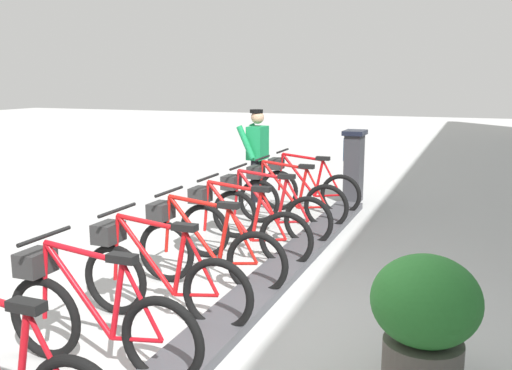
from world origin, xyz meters
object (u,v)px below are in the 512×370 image
at_px(bike_docked_6, 92,316).
at_px(bike_docked_0, 305,187).
at_px(bike_docked_5, 157,276).
at_px(worker_near_rack, 257,154).
at_px(bike_docked_3, 238,227).
at_px(bike_docked_1, 287,197).
at_px(payment_kiosk, 354,165).
at_px(bike_docked_2, 265,210).
at_px(planter_bush, 425,315).
at_px(bike_docked_4, 203,248).

bearing_deg(bike_docked_6, bike_docked_0, -90.00).
xyz_separation_m(bike_docked_5, worker_near_rack, (0.89, -4.69, 0.48)).
bearing_deg(bike_docked_3, bike_docked_1, -90.00).
distance_m(bike_docked_0, bike_docked_3, 2.74).
bearing_deg(payment_kiosk, bike_docked_0, 62.18).
relative_size(bike_docked_2, bike_docked_5, 1.00).
xyz_separation_m(bike_docked_3, bike_docked_6, (0.00, 2.74, 0.00)).
bearing_deg(bike_docked_2, planter_bush, 127.67).
height_order(payment_kiosk, planter_bush, payment_kiosk).
bearing_deg(bike_docked_2, bike_docked_1, -90.00).
relative_size(bike_docked_2, bike_docked_3, 1.00).
distance_m(bike_docked_5, planter_bush, 2.34).
bearing_deg(bike_docked_6, bike_docked_5, -90.00).
distance_m(bike_docked_4, worker_near_rack, 3.91).
bearing_deg(bike_docked_4, bike_docked_1, -90.00).
xyz_separation_m(bike_docked_1, bike_docked_5, (0.00, 3.66, 0.00)).
height_order(bike_docked_3, bike_docked_4, same).
bearing_deg(bike_docked_1, payment_kiosk, -105.97).
height_order(bike_docked_2, bike_docked_5, same).
relative_size(bike_docked_4, worker_near_rack, 1.04).
bearing_deg(bike_docked_0, bike_docked_1, 90.00).
xyz_separation_m(bike_docked_2, worker_near_rack, (0.89, -1.95, 0.48)).
bearing_deg(bike_docked_3, bike_docked_5, 90.00).
height_order(payment_kiosk, bike_docked_5, payment_kiosk).
bearing_deg(bike_docked_2, bike_docked_6, 90.00).
bearing_deg(bike_docked_1, bike_docked_0, -90.00).
distance_m(bike_docked_3, bike_docked_5, 1.83).
distance_m(bike_docked_5, worker_near_rack, 4.80).
bearing_deg(bike_docked_5, planter_bush, 173.53).
bearing_deg(bike_docked_6, bike_docked_1, -90.00).
xyz_separation_m(bike_docked_3, worker_near_rack, (0.89, -2.86, 0.48)).
distance_m(bike_docked_3, planter_bush, 3.13).
height_order(bike_docked_0, bike_docked_3, same).
bearing_deg(planter_bush, bike_docked_5, -6.47).
distance_m(bike_docked_0, bike_docked_2, 1.83).
bearing_deg(bike_docked_1, bike_docked_3, 90.00).
xyz_separation_m(bike_docked_1, bike_docked_2, (0.00, 0.91, 0.00)).
bearing_deg(worker_near_rack, bike_docked_3, 107.28).
bearing_deg(worker_near_rack, bike_docked_4, 103.27).
relative_size(bike_docked_1, worker_near_rack, 1.04).
bearing_deg(bike_docked_0, bike_docked_2, 90.00).
distance_m(bike_docked_6, worker_near_rack, 5.70).
distance_m(bike_docked_3, worker_near_rack, 3.04).
distance_m(payment_kiosk, bike_docked_1, 2.09).
bearing_deg(bike_docked_0, worker_near_rack, -7.76).
relative_size(bike_docked_0, bike_docked_3, 1.00).
xyz_separation_m(bike_docked_0, bike_docked_1, (0.00, 0.91, 0.00)).
bearing_deg(bike_docked_0, planter_bush, 115.64).
relative_size(bike_docked_2, bike_docked_6, 1.00).
xyz_separation_m(bike_docked_1, bike_docked_6, (0.00, 4.57, 0.00)).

